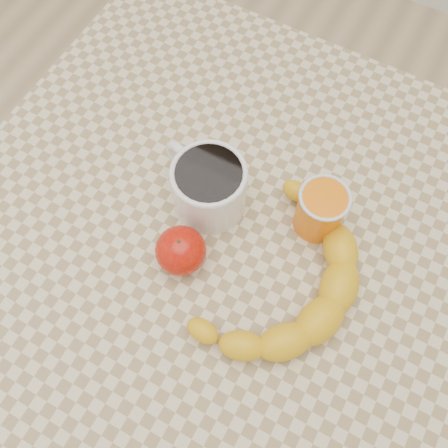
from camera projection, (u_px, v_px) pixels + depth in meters
The scene contains 6 objects.
ground at pixel (224, 338), 1.40m from camera, with size 3.00×3.00×0.00m, color tan.
table at pixel (224, 252), 0.79m from camera, with size 0.80×0.80×0.75m.
coffee_mug at pixel (208, 185), 0.69m from camera, with size 0.16×0.13×0.09m.
orange_juice_glass at pixel (320, 210), 0.68m from camera, with size 0.07×0.07×0.08m.
apple at pixel (181, 250), 0.67m from camera, with size 0.09×0.09×0.06m.
banana at pixel (282, 279), 0.66m from camera, with size 0.30×0.37×0.05m, color gold, non-canonical shape.
Camera 1 is at (0.14, -0.25, 1.40)m, focal length 40.00 mm.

